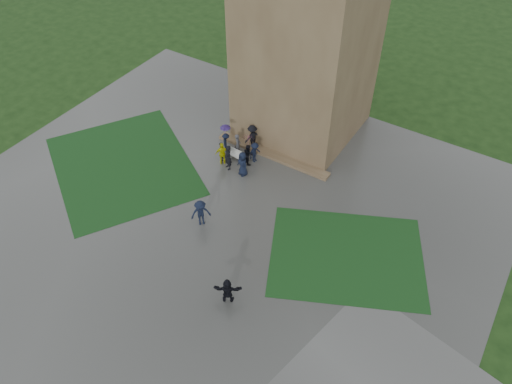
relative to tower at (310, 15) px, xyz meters
The scene contains 10 objects.
ground 17.49m from the tower, 90.00° to the right, with size 120.00×120.00×0.00m, color black.
plaza 15.81m from the tower, 90.00° to the right, with size 34.00×34.00×0.02m, color #3A3A38.
lawn_inset_left 16.55m from the tower, 127.69° to the right, with size 11.00×9.00×0.01m, color black.
lawn_inset_right 15.90m from the tower, 49.64° to the right, with size 9.00×7.00×0.01m, color black.
tower is the anchor object (origin of this frame).
tower_plinth 9.90m from the tower, 90.00° to the right, with size 9.00×0.80×0.22m, color brown.
bench 10.69m from the tower, 107.45° to the right, with size 1.39×0.51×0.79m.
visitor_cluster 10.11m from the tower, 107.08° to the right, with size 3.55×4.07×2.42m.
pedestrian_mid 14.86m from the tower, 91.68° to the right, with size 1.24×0.64×1.92m, color black.
pedestrian_near 18.72m from the tower, 75.29° to the right, with size 1.57×0.56×1.69m, color black.
Camera 1 is at (13.96, -13.75, 23.33)m, focal length 35.00 mm.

